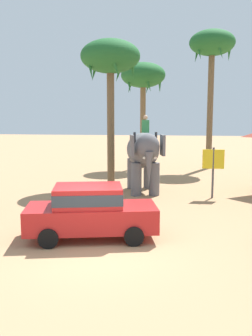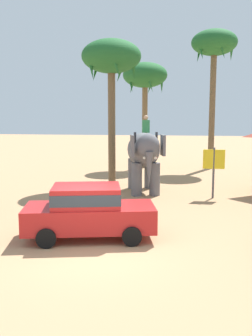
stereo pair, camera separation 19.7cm
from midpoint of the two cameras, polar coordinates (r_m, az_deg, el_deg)
name	(u,v)px [view 2 (the right image)]	position (r m, az deg, el deg)	size (l,w,h in m)	color
ground_plane	(95,251)	(11.28, -4.15, -12.31)	(120.00, 120.00, 0.00)	tan
car_sedan_foreground	(89,210)	(12.12, -5.19, -6.27)	(4.36, 2.50, 1.70)	red
elephant_with_mahout	(144,153)	(18.89, 3.04, 2.21)	(2.29, 4.01, 3.88)	slate
palm_tree_behind_elephant	(214,48)	(28.47, 13.33, 17.20)	(3.20, 3.20, 9.79)	brown
palm_tree_near_hut	(111,60)	(21.06, -1.93, 15.88)	(3.20, 3.20, 7.90)	brown
palm_tree_far_back	(145,78)	(28.00, 3.09, 13.40)	(3.20, 3.20, 7.61)	brown
signboard_yellow	(214,163)	(18.13, 13.39, 0.79)	(1.00, 0.10, 2.40)	#4C4C51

